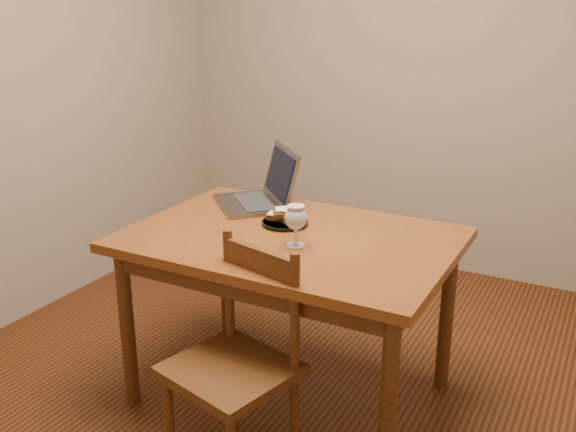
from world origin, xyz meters
The scene contains 11 objects.
floor centered at (0.00, 0.00, -0.01)m, with size 3.20×3.20×0.02m, color black.
back_wall centered at (0.00, 1.61, 1.30)m, with size 3.20×0.02×2.60m, color gray.
left_wall centered at (-1.61, 0.00, 1.30)m, with size 0.02×3.20×2.60m, color gray.
table centered at (0.01, -0.09, 0.65)m, with size 1.30×0.90×0.74m.
chair centered at (0.06, -0.59, 0.47)m, with size 0.49×0.47×0.43m.
plate centered at (-0.07, 0.01, 0.75)m, with size 0.20×0.20×0.02m, color black.
sandwich_cheese centered at (-0.10, 0.02, 0.77)m, with size 0.10×0.06×0.03m, color #381E0C, non-canonical shape.
sandwich_tomato centered at (-0.03, 0.00, 0.77)m, with size 0.11×0.06×0.03m, color #381E0C, non-canonical shape.
sandwich_top centered at (-0.07, 0.01, 0.79)m, with size 0.10×0.06×0.03m, color #381E0C, non-canonical shape.
milk_glass centered at (0.09, -0.19, 0.82)m, with size 0.09×0.09×0.17m, color white, non-canonical shape.
laptop centered at (-0.29, 0.21, 0.81)m, with size 0.49×0.49×0.26m.
Camera 1 is at (1.15, -2.24, 1.65)m, focal length 40.00 mm.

